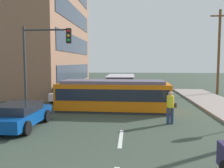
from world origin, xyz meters
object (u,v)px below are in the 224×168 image
Objects in this scene: traffic_light_mast at (43,54)px; city_bus at (121,84)px; parked_sedan_furthest at (82,85)px; parked_sedan_far at (67,93)px; utility_pole_mid at (219,51)px; streetcar_tram at (113,95)px; pedestrian_crossing at (170,106)px; parked_sedan_mid at (19,115)px.

city_bus is at bearing 65.60° from traffic_light_mast.
parked_sedan_furthest is 13.01m from traffic_light_mast.
parked_sedan_far is 15.04m from utility_pole_mid.
streetcar_tram is 1.29× the size of city_bus.
parked_sedan_furthest is at bearing 172.10° from utility_pole_mid.
traffic_light_mast is at bearing -154.50° from streetcar_tram.
pedestrian_crossing is 14.13m from utility_pole_mid.
streetcar_tram is 1.61× the size of parked_sedan_furthest.
parked_sedan_mid is at bearing -135.95° from utility_pole_mid.
pedestrian_crossing is at bearing -118.23° from utility_pole_mid.
parked_sedan_furthest is (-0.15, 6.80, 0.00)m from parked_sedan_far.
streetcar_tram is 7.27m from city_bus.
city_bus reaches higher than parked_sedan_furthest.
parked_sedan_far is 0.96× the size of parked_sedan_furthest.
pedestrian_crossing is 7.48m from parked_sedan_mid.
city_bus is at bearing 105.63° from pedestrian_crossing.
streetcar_tram is 5.73m from parked_sedan_far.
city_bus is 12.64m from parked_sedan_mid.
traffic_light_mast is at bearing -88.56° from parked_sedan_furthest.
utility_pole_mid reaches higher than streetcar_tram.
city_bus is 10.93m from pedestrian_crossing.
traffic_light_mast is at bearing -88.38° from parked_sedan_far.
parked_sedan_mid is at bearing -90.67° from parked_sedan_far.
parked_sedan_mid and parked_sedan_far have the same top height.
city_bus is at bearing 37.43° from parked_sedan_far.
parked_sedan_mid is 15.33m from parked_sedan_furthest.
utility_pole_mid is (13.59, 10.72, 0.64)m from traffic_light_mast.
pedestrian_crossing is at bearing -74.37° from city_bus.
utility_pole_mid is (6.49, 12.10, 3.32)m from pedestrian_crossing.
parked_sedan_far is 6.81m from parked_sedan_furthest.
parked_sedan_far is at bearing 135.16° from pedestrian_crossing.
parked_sedan_mid is (-4.22, -4.57, -0.40)m from streetcar_tram.
streetcar_tram is at bearing -43.90° from parked_sedan_far.
streetcar_tram is at bearing -68.37° from parked_sedan_furthest.
traffic_light_mast is (0.32, -12.65, 3.01)m from parked_sedan_furthest.
streetcar_tram is 1.40× the size of traffic_light_mast.
parked_sedan_far is at bearing -142.57° from city_bus.
utility_pole_mid is (13.86, 13.40, 3.65)m from parked_sedan_mid.
traffic_light_mast reaches higher than city_bus.
city_bus is at bearing 88.43° from streetcar_tram.
traffic_light_mast reaches higher than parked_sedan_furthest.
utility_pole_mid reaches higher than parked_sedan_furthest.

